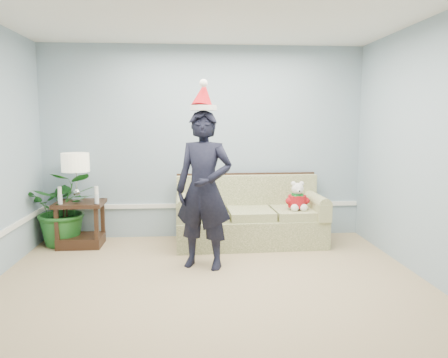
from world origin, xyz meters
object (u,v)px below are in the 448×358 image
at_px(houseplant, 64,208).
at_px(teddy_bear, 297,200).
at_px(sofa, 249,219).
at_px(table_lamp, 75,164).
at_px(side_table, 81,229).
at_px(man, 204,190).

height_order(houseplant, teddy_bear, houseplant).
bearing_deg(sofa, houseplant, 175.84).
relative_size(sofa, houseplant, 1.99).
bearing_deg(teddy_bear, sofa, 161.52).
relative_size(table_lamp, houseplant, 0.63).
height_order(sofa, teddy_bear, sofa).
bearing_deg(houseplant, side_table, -20.23).
height_order(sofa, houseplant, houseplant).
distance_m(man, teddy_bear, 1.49).
xyz_separation_m(table_lamp, teddy_bear, (2.92, -0.27, -0.46)).
bearing_deg(sofa, table_lamp, 175.80).
distance_m(side_table, houseplant, 0.36).
bearing_deg(teddy_bear, side_table, 174.20).
distance_m(side_table, man, 1.99).
relative_size(houseplant, man, 0.57).
bearing_deg(table_lamp, man, -31.90).
relative_size(sofa, table_lamp, 3.13).
bearing_deg(side_table, teddy_bear, -3.91).
xyz_separation_m(side_table, table_lamp, (-0.05, 0.08, 0.85)).
bearing_deg(man, table_lamp, 167.99).
xyz_separation_m(sofa, teddy_bear, (0.62, -0.18, 0.30)).
relative_size(table_lamp, man, 0.36).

